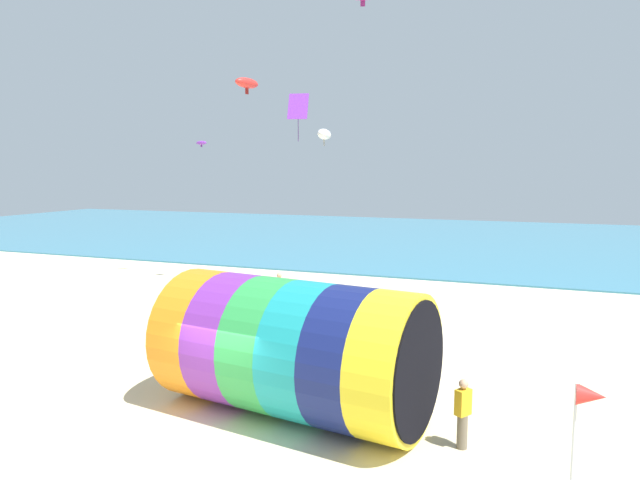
# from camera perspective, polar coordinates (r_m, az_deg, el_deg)

# --- Properties ---
(ground_plane) EXTENTS (120.00, 120.00, 0.00)m
(ground_plane) POSITION_cam_1_polar(r_m,az_deg,el_deg) (14.66, -11.33, -18.81)
(ground_plane) COLOR beige
(sea) EXTENTS (120.00, 40.00, 0.10)m
(sea) POSITION_cam_1_polar(r_m,az_deg,el_deg) (53.27, 12.86, 0.08)
(sea) COLOR teal
(sea) RESTS_ON ground
(giant_inflatable_tube) EXTENTS (7.35, 4.54, 3.55)m
(giant_inflatable_tube) POSITION_cam_1_polar(r_m,az_deg,el_deg) (15.02, -2.66, -10.75)
(giant_inflatable_tube) COLOR orange
(giant_inflatable_tube) RESTS_ON ground
(kite_handler) EXTENTS (0.38, 0.42, 1.65)m
(kite_handler) POSITION_cam_1_polar(r_m,az_deg,el_deg) (13.97, 14.08, -16.46)
(kite_handler) COLOR #726651
(kite_handler) RESTS_ON ground
(kite_white_parafoil) EXTENTS (0.75, 1.39, 0.73)m
(kite_white_parafoil) POSITION_cam_1_polar(r_m,az_deg,el_deg) (23.02, 0.42, 10.53)
(kite_white_parafoil) COLOR white
(kite_purple_parafoil) EXTENTS (0.70, 0.35, 0.37)m
(kite_purple_parafoil) POSITION_cam_1_polar(r_m,az_deg,el_deg) (32.55, -11.78, 9.49)
(kite_purple_parafoil) COLOR purple
(kite_purple_diamond) EXTENTS (1.11, 0.87, 2.37)m
(kite_purple_diamond) POSITION_cam_1_polar(r_m,az_deg,el_deg) (28.83, -2.20, 13.17)
(kite_purple_diamond) COLOR purple
(kite_red_parafoil) EXTENTS (0.81, 1.45, 0.70)m
(kite_red_parafoil) POSITION_cam_1_polar(r_m,az_deg,el_deg) (25.42, -7.34, 15.31)
(kite_red_parafoil) COLOR red
(bystander_near_water) EXTENTS (0.42, 0.39, 1.55)m
(bystander_near_water) POSITION_cam_1_polar(r_m,az_deg,el_deg) (21.77, -13.26, -7.99)
(bystander_near_water) COLOR #726651
(bystander_near_water) RESTS_ON ground
(bystander_mid_beach) EXTENTS (0.42, 0.37, 1.73)m
(bystander_mid_beach) POSITION_cam_1_polar(r_m,az_deg,el_deg) (25.99, -4.08, -5.12)
(bystander_mid_beach) COLOR #383D56
(bystander_mid_beach) RESTS_ON ground
(beach_flag) EXTENTS (0.47, 0.36, 2.92)m
(beach_flag) POSITION_cam_1_polar(r_m,az_deg,el_deg) (10.53, 25.31, -14.60)
(beach_flag) COLOR silver
(beach_flag) RESTS_ON ground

